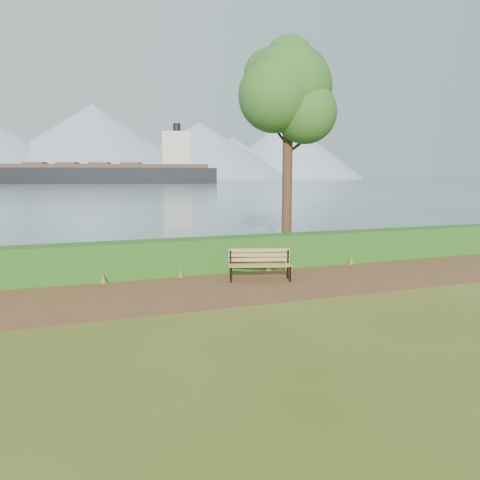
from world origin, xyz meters
name	(u,v)px	position (x,y,z in m)	size (l,w,h in m)	color
ground	(243,291)	(0.00, 0.00, 0.00)	(140.00, 140.00, 0.00)	#485418
path	(239,288)	(0.00, 0.30, 0.01)	(40.00, 3.40, 0.01)	brown
hedge	(212,254)	(0.00, 2.60, 0.50)	(32.00, 0.85, 1.00)	#1F4B15
water	(73,181)	(0.00, 260.00, 0.01)	(700.00, 510.00, 0.00)	#455F6F
mountains	(57,145)	(-9.17, 406.05, 27.70)	(585.00, 190.00, 70.00)	#8596B1
bench	(260,262)	(0.85, 0.96, 0.49)	(1.77, 0.98, 0.85)	black
tree	(288,93)	(3.39, 4.51, 5.68)	(3.78, 3.20, 7.64)	#362216
cargo_ship	(116,174)	(13.33, 166.30, 3.57)	(79.43, 32.30, 23.95)	black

